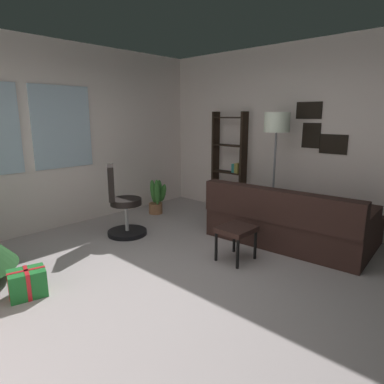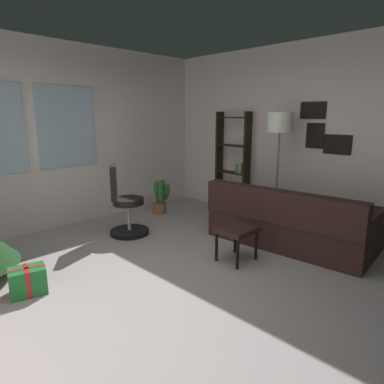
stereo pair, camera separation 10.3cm
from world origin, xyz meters
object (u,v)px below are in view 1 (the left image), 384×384
(footstool, at_px, (236,232))
(gift_box_green, at_px, (28,283))
(couch, at_px, (301,223))
(potted_plant, at_px, (157,197))
(office_chair, at_px, (122,208))
(floor_lamp, at_px, (276,131))
(bookshelf, at_px, (229,170))

(footstool, height_order, gift_box_green, footstool)
(couch, bearing_deg, gift_box_green, 157.92)
(footstool, distance_m, gift_box_green, 2.25)
(couch, distance_m, potted_plant, 2.51)
(couch, height_order, gift_box_green, couch)
(footstool, xyz_separation_m, gift_box_green, (-2.03, 0.96, -0.22))
(gift_box_green, bearing_deg, office_chair, 24.14)
(footstool, height_order, office_chair, office_chair)
(couch, distance_m, office_chair, 2.49)
(potted_plant, bearing_deg, floor_lamp, -71.02)
(bookshelf, relative_size, potted_plant, 2.84)
(bookshelf, bearing_deg, gift_box_green, -174.76)
(gift_box_green, bearing_deg, footstool, -25.43)
(office_chair, relative_size, floor_lamp, 0.59)
(floor_lamp, distance_m, potted_plant, 2.34)
(footstool, bearing_deg, floor_lamp, 12.08)
(office_chair, bearing_deg, couch, -53.04)
(office_chair, bearing_deg, bookshelf, -11.23)
(couch, bearing_deg, potted_plant, 99.43)
(bookshelf, height_order, floor_lamp, bookshelf)
(couch, relative_size, gift_box_green, 5.66)
(couch, bearing_deg, footstool, 164.60)
(gift_box_green, height_order, office_chair, office_chair)
(floor_lamp, bearing_deg, office_chair, 141.02)
(office_chair, distance_m, floor_lamp, 2.48)
(couch, xyz_separation_m, potted_plant, (-0.41, 2.48, 0.01))
(footstool, bearing_deg, bookshelf, 39.40)
(gift_box_green, xyz_separation_m, floor_lamp, (3.35, -0.68, 1.34))
(gift_box_green, distance_m, floor_lamp, 3.68)
(gift_box_green, height_order, potted_plant, potted_plant)
(footstool, relative_size, office_chair, 0.41)
(office_chair, xyz_separation_m, floor_lamp, (1.74, -1.40, 1.07))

